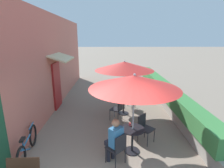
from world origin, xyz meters
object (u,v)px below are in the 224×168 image
at_px(seated_patron_near_left, 115,139).
at_px(patio_table_mid, 124,103).
at_px(patio_table_near, 132,136).
at_px(bicycle_leaning, 28,146).
at_px(patio_umbrella_mid, 124,66).
at_px(cafe_chair_mid_left, 118,108).
at_px(cafe_chair_mid_right, 129,97).
at_px(cafe_chair_near_left, 118,147).
at_px(patio_umbrella_near, 134,82).
at_px(coffee_cup_mid, 120,96).
at_px(coffee_cup_near, 130,124).
at_px(cafe_chair_near_right, 144,126).

height_order(seated_patron_near_left, patio_table_mid, seated_patron_near_left).
bearing_deg(seated_patron_near_left, patio_table_near, -2.98).
relative_size(seated_patron_near_left, bicycle_leaning, 0.72).
distance_m(patio_table_near, patio_umbrella_mid, 3.05).
xyz_separation_m(patio_table_near, bicycle_leaning, (-2.88, -0.19, -0.15)).
relative_size(patio_table_near, cafe_chair_mid_left, 0.84).
relative_size(cafe_chair_mid_left, cafe_chair_mid_right, 1.00).
height_order(cafe_chair_near_left, patio_table_mid, cafe_chair_near_left).
height_order(seated_patron_near_left, cafe_chair_mid_left, seated_patron_near_left).
distance_m(patio_table_near, patio_umbrella_near, 1.58).
bearing_deg(coffee_cup_mid, cafe_chair_near_left, -94.52).
bearing_deg(cafe_chair_mid_left, patio_umbrella_near, -140.32).
distance_m(seated_patron_near_left, cafe_chair_mid_right, 3.75).
distance_m(coffee_cup_near, coffee_cup_mid, 2.46).
bearing_deg(cafe_chair_near_right, patio_table_near, 6.41).
xyz_separation_m(cafe_chair_near_right, coffee_cup_near, (-0.50, -0.36, 0.26)).
bearing_deg(cafe_chair_near_left, seated_patron_near_left, 90.00).
relative_size(patio_umbrella_mid, coffee_cup_mid, 26.58).
relative_size(patio_umbrella_near, seated_patron_near_left, 1.91).
relative_size(cafe_chair_mid_left, coffee_cup_mid, 9.67).
relative_size(cafe_chair_near_right, cafe_chair_mid_right, 1.00).
distance_m(cafe_chair_near_left, coffee_cup_mid, 3.17).
height_order(cafe_chair_near_right, coffee_cup_mid, cafe_chair_near_right).
height_order(patio_table_near, bicycle_leaning, bicycle_leaning).
distance_m(seated_patron_near_left, cafe_chair_mid_left, 2.43).
xyz_separation_m(cafe_chair_near_left, patio_umbrella_mid, (0.40, 3.13, 1.56)).
bearing_deg(patio_umbrella_mid, bicycle_leaning, -135.41).
bearing_deg(seated_patron_near_left, patio_umbrella_near, -2.98).
xyz_separation_m(cafe_chair_near_right, bicycle_leaning, (-3.32, -0.71, -0.18)).
distance_m(patio_table_mid, bicycle_leaning, 3.98).
height_order(coffee_cup_near, bicycle_leaning, coffee_cup_near).
relative_size(patio_table_near, coffee_cup_near, 8.08).
height_order(patio_umbrella_mid, cafe_chair_mid_left, patio_umbrella_mid).
xyz_separation_m(cafe_chair_near_left, cafe_chair_near_right, (0.88, 1.05, 0.00)).
relative_size(patio_table_near, seated_patron_near_left, 0.58).
height_order(coffee_cup_near, cafe_chair_mid_left, cafe_chair_mid_left).
distance_m(cafe_chair_near_right, cafe_chair_mid_right, 2.71).
relative_size(patio_umbrella_near, cafe_chair_near_left, 2.75).
bearing_deg(cafe_chair_near_left, bicycle_leaning, 128.69).
height_order(cafe_chair_mid_right, coffee_cup_mid, cafe_chair_mid_right).
bearing_deg(cafe_chair_near_right, cafe_chair_mid_left, -105.73).
relative_size(seated_patron_near_left, patio_umbrella_mid, 0.52).
bearing_deg(coffee_cup_mid, bicycle_leaning, -133.69).
distance_m(patio_umbrella_near, cafe_chair_near_right, 1.70).
relative_size(patio_umbrella_near, coffee_cup_near, 26.58).
bearing_deg(cafe_chair_near_right, patio_umbrella_near, 6.41).
bearing_deg(seated_patron_near_left, cafe_chair_mid_right, 34.95).
relative_size(cafe_chair_near_right, bicycle_leaning, 0.50).
height_order(coffee_cup_near, patio_umbrella_mid, patio_umbrella_mid).
xyz_separation_m(patio_umbrella_near, coffee_cup_near, (-0.06, 0.17, -1.30)).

